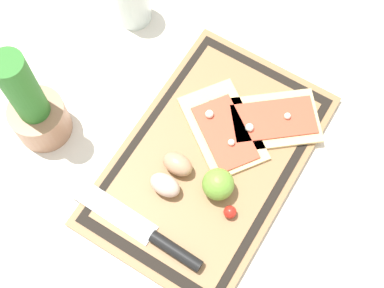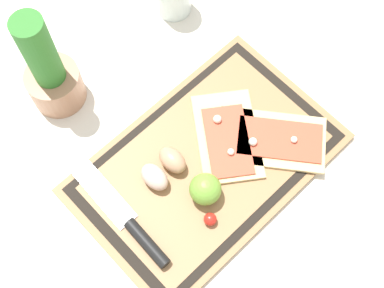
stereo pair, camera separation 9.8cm
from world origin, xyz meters
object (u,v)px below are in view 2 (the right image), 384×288
Objects in this scene: knife at (133,227)px; egg_brown at (172,160)px; herb_pot at (50,74)px; lime at (205,189)px; pizza_slice_far at (227,137)px; cherry_tomato_red at (210,219)px; pizza_slice_near at (273,140)px; egg_pink at (155,177)px.

egg_brown is at bearing 16.82° from knife.
knife is 1.11× the size of herb_pot.
knife is at bearing 162.42° from lime.
pizza_slice_far is at bearing 24.98° from lime.
pizza_slice_near is at bearing 8.40° from cherry_tomato_red.
egg_brown is at bearing 150.31° from pizza_slice_near.
knife is at bearing 169.48° from pizza_slice_near.
knife is 4.62× the size of egg_brown.
pizza_slice_far is 3.69× the size of egg_pink.
egg_brown is (-0.11, 0.03, 0.01)m from pizza_slice_far.
lime is (-0.11, -0.05, 0.02)m from pizza_slice_far.
knife is 0.14m from lime.
herb_pot is at bearing 122.23° from pizza_slice_near.
pizza_slice_near is at bearing -23.82° from egg_pink.
herb_pot is at bearing 100.05° from lime.
knife is at bearing -156.28° from egg_pink.
herb_pot reaches higher than knife.
lime reaches higher than pizza_slice_far.
knife is 4.65× the size of lime.
pizza_slice_near is at bearing -46.68° from pizza_slice_far.
pizza_slice_near is 0.23m from egg_pink.
cherry_tomato_red is (-0.13, -0.09, 0.01)m from pizza_slice_far.
herb_pot reaches higher than egg_pink.
lime reaches higher than egg_pink.
knife is at bearing -103.53° from herb_pot.
egg_brown is (-0.17, 0.10, 0.01)m from pizza_slice_near.
egg_brown is 1.01× the size of lime.
pizza_slice_near and pizza_slice_far have the same top height.
cherry_tomato_red is 0.10× the size of herb_pot.
egg_pink is 2.49× the size of cherry_tomato_red.
lime reaches higher than cherry_tomato_red.
pizza_slice_far is 0.16m from cherry_tomato_red.
lime is 0.36m from herb_pot.
knife is at bearing -178.35° from pizza_slice_far.
egg_pink is at bearing 98.97° from cherry_tomato_red.
cherry_tomato_red is (0.02, -0.12, -0.01)m from egg_pink.
egg_brown is at bearing 78.29° from cherry_tomato_red.
egg_pink is (-0.21, 0.09, 0.01)m from pizza_slice_near.
egg_brown is 0.28m from herb_pot.
pizza_slice_near is at bearing -4.52° from lime.
egg_brown is 0.13m from cherry_tomato_red.
lime is (0.00, -0.08, 0.01)m from egg_brown.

